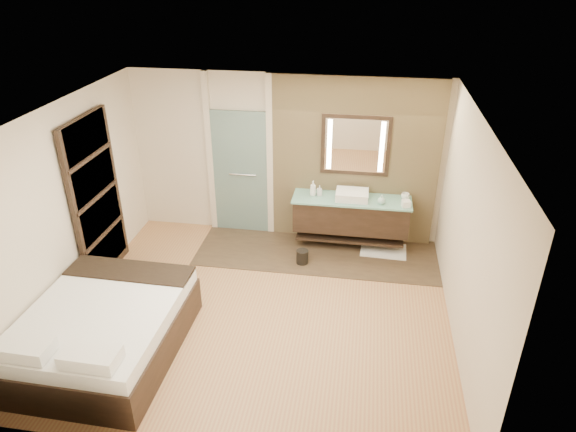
% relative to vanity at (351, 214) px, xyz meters
% --- Properties ---
extents(floor, '(5.00, 5.00, 0.00)m').
position_rel_vanity_xyz_m(floor, '(-1.10, -1.92, -0.58)').
color(floor, '#A66845').
rests_on(floor, ground).
extents(tile_strip, '(3.80, 1.30, 0.01)m').
position_rel_vanity_xyz_m(tile_strip, '(-0.50, -0.32, -0.57)').
color(tile_strip, '#3A2A1F').
rests_on(tile_strip, floor).
extents(stone_wall, '(2.60, 0.08, 2.70)m').
position_rel_vanity_xyz_m(stone_wall, '(0.00, 0.29, 0.77)').
color(stone_wall, tan).
rests_on(stone_wall, floor).
extents(vanity, '(1.85, 0.55, 0.88)m').
position_rel_vanity_xyz_m(vanity, '(0.00, 0.00, 0.00)').
color(vanity, black).
rests_on(vanity, stone_wall).
extents(mirror_unit, '(1.06, 0.04, 0.96)m').
position_rel_vanity_xyz_m(mirror_unit, '(0.00, 0.24, 1.07)').
color(mirror_unit, black).
rests_on(mirror_unit, stone_wall).
extents(frosted_door, '(1.10, 0.12, 2.70)m').
position_rel_vanity_xyz_m(frosted_door, '(-1.85, 0.28, 0.56)').
color(frosted_door, '#9FC9C3').
rests_on(frosted_door, floor).
extents(shoji_partition, '(0.06, 1.20, 2.40)m').
position_rel_vanity_xyz_m(shoji_partition, '(-3.53, -1.32, 0.63)').
color(shoji_partition, black).
rests_on(shoji_partition, floor).
extents(bed, '(1.71, 2.12, 0.80)m').
position_rel_vanity_xyz_m(bed, '(-2.75, -2.97, -0.25)').
color(bed, black).
rests_on(bed, floor).
extents(bath_mat, '(0.74, 0.53, 0.02)m').
position_rel_vanity_xyz_m(bath_mat, '(0.56, -0.08, -0.56)').
color(bath_mat, silver).
rests_on(bath_mat, floor).
extents(waste_bin, '(0.23, 0.23, 0.23)m').
position_rel_vanity_xyz_m(waste_bin, '(-0.69, -0.65, -0.47)').
color(waste_bin, black).
rests_on(waste_bin, floor).
extents(tissue_box, '(0.14, 0.14, 0.10)m').
position_rel_vanity_xyz_m(tissue_box, '(0.82, -0.17, 0.33)').
color(tissue_box, white).
rests_on(tissue_box, vanity).
extents(soap_bottle_a, '(0.10, 0.11, 0.25)m').
position_rel_vanity_xyz_m(soap_bottle_a, '(-0.62, 0.01, 0.41)').
color(soap_bottle_a, white).
rests_on(soap_bottle_a, vanity).
extents(soap_bottle_b, '(0.09, 0.09, 0.17)m').
position_rel_vanity_xyz_m(soap_bottle_b, '(-0.51, 0.03, 0.37)').
color(soap_bottle_b, '#B2B2B2').
rests_on(soap_bottle_b, vanity).
extents(soap_bottle_c, '(0.13, 0.13, 0.15)m').
position_rel_vanity_xyz_m(soap_bottle_c, '(0.45, -0.13, 0.36)').
color(soap_bottle_c, '#A2CCC4').
rests_on(soap_bottle_c, vanity).
extents(cup, '(0.14, 0.14, 0.10)m').
position_rel_vanity_xyz_m(cup, '(0.82, 0.09, 0.33)').
color(cup, white).
rests_on(cup, vanity).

